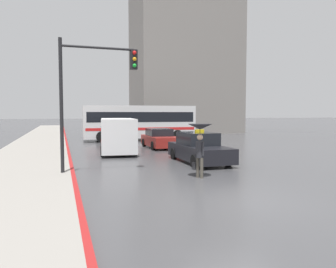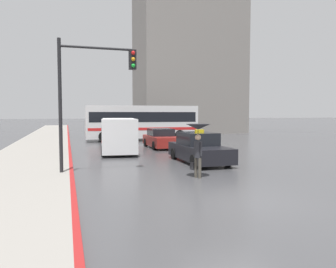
# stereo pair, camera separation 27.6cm
# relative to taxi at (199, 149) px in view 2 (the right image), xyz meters

# --- Properties ---
(ground_plane) EXTENTS (300.00, 300.00, 0.00)m
(ground_plane) POSITION_rel_taxi_xyz_m (-1.91, -6.97, -0.68)
(ground_plane) COLOR #424244
(taxi) EXTENTS (1.91, 4.64, 1.66)m
(taxi) POSITION_rel_taxi_xyz_m (0.00, 0.00, 0.00)
(taxi) COLOR black
(taxi) RESTS_ON ground_plane
(sedan_red) EXTENTS (1.91, 4.10, 1.37)m
(sedan_red) POSITION_rel_taxi_xyz_m (0.12, 7.26, -0.05)
(sedan_red) COLOR maroon
(sedan_red) RESTS_ON ground_plane
(ambulance_van) EXTENTS (2.63, 5.48, 2.14)m
(ambulance_van) POSITION_rel_taxi_xyz_m (-3.23, 5.26, 0.51)
(ambulance_van) COLOR white
(ambulance_van) RESTS_ON ground_plane
(city_bus) EXTENTS (10.09, 2.94, 3.16)m
(city_bus) POSITION_rel_taxi_xyz_m (0.23, 14.07, 1.07)
(city_bus) COLOR silver
(city_bus) RESTS_ON ground_plane
(pedestrian_with_umbrella) EXTENTS (0.94, 0.94, 2.07)m
(pedestrian_with_umbrella) POSITION_rel_taxi_xyz_m (-1.59, -3.73, 0.94)
(pedestrian_with_umbrella) COLOR #4C473D
(pedestrian_with_umbrella) RESTS_ON ground_plane
(traffic_light) EXTENTS (3.09, 0.38, 5.38)m
(traffic_light) POSITION_rel_taxi_xyz_m (-5.34, -1.69, 3.05)
(traffic_light) COLOR black
(traffic_light) RESTS_ON ground_plane
(building_tower_near) EXTENTS (13.02, 8.19, 30.96)m
(building_tower_near) POSITION_rel_taxi_xyz_m (8.76, 24.66, 14.80)
(building_tower_near) COLOR gray
(building_tower_near) RESTS_ON ground_plane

